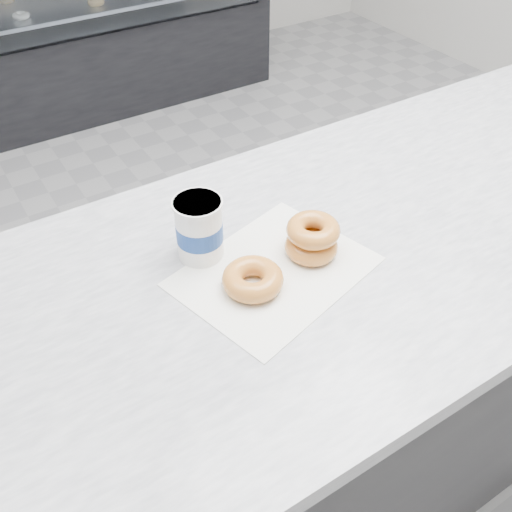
{
  "coord_description": "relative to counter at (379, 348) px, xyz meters",
  "views": [
    {
      "loc": [
        -0.78,
        -1.23,
        1.61
      ],
      "look_at": [
        -0.36,
        -0.58,
        0.93
      ],
      "focal_mm": 40.0,
      "sensor_mm": 36.0,
      "label": 1
    }
  ],
  "objects": [
    {
      "name": "ground",
      "position": [
        0.0,
        0.6,
        -0.45
      ],
      "size": [
        5.0,
        5.0,
        0.0
      ],
      "primitive_type": "plane",
      "color": "#949497",
      "rests_on": "ground"
    },
    {
      "name": "counter",
      "position": [
        0.0,
        0.0,
        0.0
      ],
      "size": [
        3.06,
        0.76,
        0.9
      ],
      "color": "#333335",
      "rests_on": "ground"
    },
    {
      "name": "display_case",
      "position": [
        0.0,
        2.72,
        0.04
      ],
      "size": [
        2.4,
        0.74,
        1.25
      ],
      "color": "black",
      "rests_on": "ground"
    },
    {
      "name": "wax_paper",
      "position": [
        -0.34,
        -0.01,
        0.45
      ],
      "size": [
        0.4,
        0.34,
        0.0
      ],
      "primitive_type": "cube",
      "rotation": [
        0.0,
        0.0,
        0.26
      ],
      "color": "white",
      "rests_on": "counter"
    },
    {
      "name": "donut_single",
      "position": [
        -0.4,
        -0.02,
        0.47
      ],
      "size": [
        0.12,
        0.12,
        0.04
      ],
      "primitive_type": "torus",
      "rotation": [
        0.0,
        0.0,
        -0.13
      ],
      "color": "orange",
      "rests_on": "wax_paper"
    },
    {
      "name": "donut_stack",
      "position": [
        -0.26,
        0.0,
        0.48
      ],
      "size": [
        0.13,
        0.13,
        0.07
      ],
      "color": "orange",
      "rests_on": "wax_paper"
    },
    {
      "name": "coffee_cup",
      "position": [
        -0.43,
        0.11,
        0.51
      ],
      "size": [
        0.09,
        0.09,
        0.12
      ],
      "rotation": [
        0.0,
        0.0,
        -0.08
      ],
      "color": "white",
      "rests_on": "counter"
    }
  ]
}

